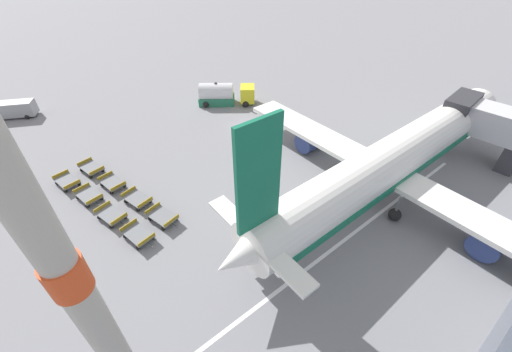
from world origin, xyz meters
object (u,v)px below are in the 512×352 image
at_px(airplane, 392,161).
at_px(fuel_tanker_primary, 223,95).
at_px(service_van, 12,109).
at_px(baggage_dolly_row_mid_a_col_a, 91,168).
at_px(baggage_dolly_row_near_col_a, 67,181).
at_px(baggage_dolly_row_near_col_c, 111,215).
at_px(baggage_dolly_row_near_col_b, 89,196).
at_px(baggage_dolly_row_near_col_d, 138,234).
at_px(baggage_dolly_row_mid_a_col_b, 112,183).
at_px(baggage_dolly_row_mid_a_col_d, 162,217).
at_px(baggage_dolly_row_mid_a_col_c, 137,199).

height_order(airplane, fuel_tanker_primary, airplane).
relative_size(service_van, baggage_dolly_row_mid_a_col_a, 1.72).
bearing_deg(baggage_dolly_row_near_col_a, baggage_dolly_row_near_col_c, 13.53).
bearing_deg(fuel_tanker_primary, baggage_dolly_row_near_col_b, -66.55).
xyz_separation_m(service_van, baggage_dolly_row_near_col_a, (20.01, 1.78, -0.69)).
bearing_deg(fuel_tanker_primary, baggage_dolly_row_near_col_d, -49.69).
xyz_separation_m(baggage_dolly_row_near_col_a, baggage_dolly_row_mid_a_col_a, (-0.76, 2.54, 0.00)).
height_order(service_van, baggage_dolly_row_mid_a_col_a, service_van).
bearing_deg(baggage_dolly_row_mid_a_col_b, fuel_tanker_primary, 114.81).
bearing_deg(baggage_dolly_row_near_col_d, airplane, 66.92).
height_order(airplane, baggage_dolly_row_near_col_c, airplane).
distance_m(service_van, baggage_dolly_row_mid_a_col_d, 31.21).
relative_size(baggage_dolly_row_near_col_a, baggage_dolly_row_near_col_c, 1.00).
height_order(airplane, baggage_dolly_row_near_col_d, airplane).
bearing_deg(baggage_dolly_row_near_col_d, baggage_dolly_row_mid_a_col_a, -179.13).
relative_size(fuel_tanker_primary, baggage_dolly_row_mid_a_col_b, 2.31).
distance_m(baggage_dolly_row_near_col_b, baggage_dolly_row_mid_a_col_d, 8.01).
relative_size(baggage_dolly_row_near_col_b, baggage_dolly_row_mid_a_col_a, 1.00).
height_order(fuel_tanker_primary, baggage_dolly_row_mid_a_col_d, fuel_tanker_primary).
distance_m(baggage_dolly_row_near_col_a, baggage_dolly_row_near_col_c, 7.63).
relative_size(fuel_tanker_primary, baggage_dolly_row_mid_a_col_d, 2.30).
relative_size(baggage_dolly_row_near_col_b, baggage_dolly_row_near_col_c, 1.00).
xyz_separation_m(service_van, baggage_dolly_row_mid_a_col_a, (19.24, 4.32, -0.69)).
height_order(service_van, baggage_dolly_row_mid_a_col_c, service_van).
relative_size(baggage_dolly_row_near_col_c, baggage_dolly_row_near_col_d, 1.00).
height_order(fuel_tanker_primary, baggage_dolly_row_near_col_a, fuel_tanker_primary).
bearing_deg(airplane, baggage_dolly_row_mid_a_col_a, -134.33).
bearing_deg(baggage_dolly_row_mid_a_col_c, service_van, -167.12).
relative_size(fuel_tanker_primary, baggage_dolly_row_near_col_a, 2.31).
distance_m(baggage_dolly_row_near_col_a, baggage_dolly_row_near_col_b, 3.69).
height_order(baggage_dolly_row_near_col_b, baggage_dolly_row_mid_a_col_d, same).
bearing_deg(baggage_dolly_row_mid_a_col_b, service_van, -167.38).
bearing_deg(service_van, baggage_dolly_row_near_col_a, 5.07).
height_order(baggage_dolly_row_near_col_c, baggage_dolly_row_mid_a_col_d, same).
relative_size(service_van, baggage_dolly_row_near_col_a, 1.73).
relative_size(baggage_dolly_row_near_col_d, baggage_dolly_row_mid_a_col_c, 1.00).
distance_m(baggage_dolly_row_near_col_b, baggage_dolly_row_mid_a_col_a, 4.58).
bearing_deg(baggage_dolly_row_mid_a_col_c, baggage_dolly_row_near_col_d, -21.57).
relative_size(airplane, baggage_dolly_row_near_col_d, 11.37).
distance_m(fuel_tanker_primary, baggage_dolly_row_near_col_a, 23.30).
distance_m(fuel_tanker_primary, baggage_dolly_row_near_col_b, 23.49).
xyz_separation_m(baggage_dolly_row_mid_a_col_b, baggage_dolly_row_mid_a_col_d, (7.34, 1.77, 0.00)).
xyz_separation_m(airplane, service_van, (-40.03, -25.60, -2.21)).
bearing_deg(fuel_tanker_primary, baggage_dolly_row_near_col_a, -75.60).
distance_m(fuel_tanker_primary, baggage_dolly_row_near_col_d, 26.03).
xyz_separation_m(service_van, baggage_dolly_row_near_col_d, (31.04, 4.50, -0.69)).
distance_m(baggage_dolly_row_mid_a_col_b, baggage_dolly_row_mid_a_col_c, 3.92).
height_order(baggage_dolly_row_mid_a_col_a, baggage_dolly_row_mid_a_col_d, same).
bearing_deg(baggage_dolly_row_near_col_c, airplane, 60.22).
height_order(fuel_tanker_primary, baggage_dolly_row_mid_a_col_c, fuel_tanker_primary).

